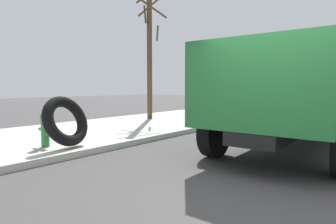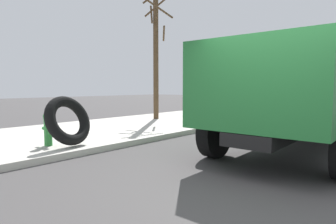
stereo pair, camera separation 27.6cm
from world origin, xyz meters
TOP-DOWN VIEW (x-y plane):
  - ground_plane at (0.00, 0.00)m, footprint 80.00×80.00m
  - sidewalk_curb at (0.00, 6.50)m, footprint 36.00×5.00m
  - fire_hydrant at (-0.37, 5.01)m, footprint 0.21×0.48m
  - loose_tire at (-0.07, 4.60)m, footprint 1.35×0.95m
  - dump_truck_green at (4.35, 0.51)m, footprint 7.06×2.93m
  - dump_truck_red at (15.38, 1.67)m, footprint 7.10×3.04m
  - bare_tree at (5.63, 7.14)m, footprint 1.56×1.56m

SIDE VIEW (x-z plane):
  - ground_plane at x=0.00m, z-range 0.00..0.00m
  - sidewalk_curb at x=0.00m, z-range 0.00..0.15m
  - fire_hydrant at x=-0.37m, z-range 0.18..0.99m
  - loose_tire at x=-0.07m, z-range 0.15..1.39m
  - dump_truck_green at x=4.35m, z-range 0.11..3.11m
  - dump_truck_red at x=15.38m, z-range 0.11..3.11m
  - bare_tree at x=5.63m, z-range 0.33..6.15m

